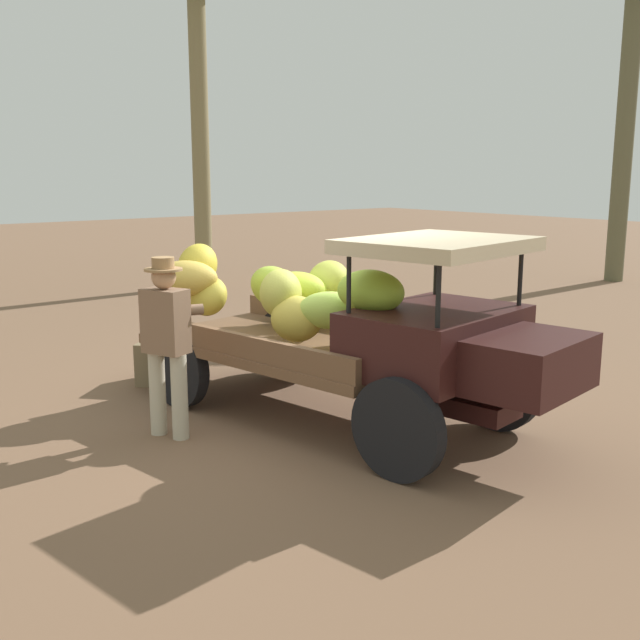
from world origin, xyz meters
TOP-DOWN VIEW (x-y plane):
  - ground_plane at (0.00, 0.00)m, footprint 60.00×60.00m
  - truck at (0.44, 0.30)m, footprint 4.61×2.37m
  - farmer at (-0.32, -1.25)m, footprint 0.56×0.52m
  - wooden_crate at (-2.04, -0.49)m, footprint 0.66×0.67m

SIDE VIEW (x-z plane):
  - ground_plane at x=0.00m, z-range 0.00..0.00m
  - wooden_crate at x=-2.04m, z-range 0.00..0.49m
  - truck at x=0.44m, z-range 0.02..1.87m
  - farmer at x=-0.32m, z-range 0.11..1.78m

